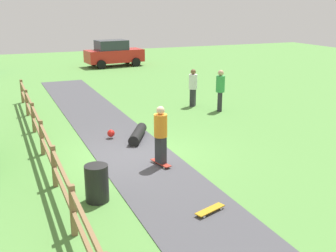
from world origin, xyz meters
The scene contains 10 objects.
ground_plane centered at (0.00, 0.00, 0.00)m, with size 60.00×60.00×0.00m, color #568E42.
asphalt_path centered at (0.00, 0.00, 0.01)m, with size 2.40×28.00×0.02m, color #47474C.
wooden_fence centered at (-2.60, 0.00, 0.67)m, with size 0.12×18.12×1.10m.
trash_bin centered at (-1.80, -2.52, 0.45)m, with size 0.56×0.56×0.90m, color black.
skater_riding centered at (0.43, -1.01, 1.00)m, with size 0.46×0.82×1.75m.
skater_fallen centered at (0.54, 1.58, 0.20)m, with size 1.51×1.61×0.36m.
skateboard_loose centered at (0.38, -4.12, 0.09)m, with size 0.82×0.46×0.08m.
bystander_green centered at (5.21, 4.02, 0.99)m, with size 0.52×0.52×1.80m.
bystander_white centered at (4.51, 5.26, 0.93)m, with size 0.54×0.54×1.70m.
parked_car_red centered at (4.65, 18.94, 0.96)m, with size 4.33×2.29×1.92m.
Camera 1 is at (-3.79, -11.63, 4.54)m, focal length 45.12 mm.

